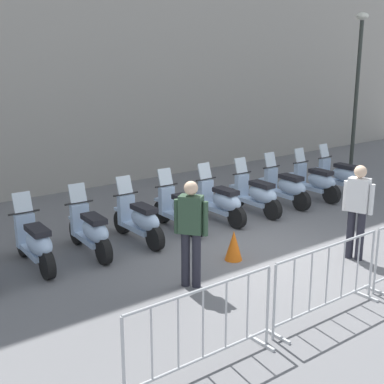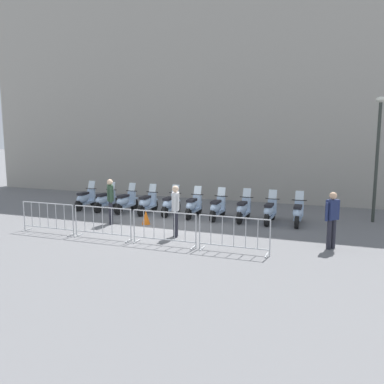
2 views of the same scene
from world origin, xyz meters
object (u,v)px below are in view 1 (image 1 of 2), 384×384
at_px(traffic_cone, 234,245).
at_px(motorcycle_1, 35,243).
at_px(motorcycle_7, 286,188).
at_px(motorcycle_2, 91,231).
at_px(motorcycle_4, 180,210).
at_px(barrier_segment_0, 203,331).
at_px(motorcycle_3, 140,220).
at_px(motorcycle_6, 256,195).
at_px(officer_mid_plaza, 191,228).
at_px(motorcycle_9, 340,176).
at_px(motorcycle_5, 221,202).
at_px(officer_by_barriers, 358,207).
at_px(barrier_segment_1, 327,282).
at_px(motorcycle_8, 315,182).
at_px(street_lamp, 358,75).

bearing_deg(traffic_cone, motorcycle_1, 141.95).
bearing_deg(motorcycle_7, motorcycle_2, 173.83).
distance_m(motorcycle_4, barrier_segment_0, 5.09).
relative_size(motorcycle_3, motorcycle_6, 1.00).
xyz_separation_m(motorcycle_3, motorcycle_6, (3.13, -0.39, 0.00)).
distance_m(officer_mid_plaza, traffic_cone, 1.52).
distance_m(motorcycle_6, officer_mid_plaza, 4.24).
distance_m(barrier_segment_0, traffic_cone, 3.52).
xyz_separation_m(motorcycle_1, barrier_segment_0, (-0.14, -4.17, 0.07)).
distance_m(motorcycle_3, motorcycle_9, 6.32).
height_order(motorcycle_5, officer_mid_plaza, officer_mid_plaza).
height_order(motorcycle_2, officer_by_barriers, officer_by_barriers).
bearing_deg(motorcycle_1, motorcycle_7, -6.32).
xyz_separation_m(barrier_segment_1, officer_by_barriers, (2.27, 0.81, 0.46)).
height_order(officer_mid_plaza, traffic_cone, officer_mid_plaza).
relative_size(motorcycle_3, motorcycle_8, 1.00).
xyz_separation_m(motorcycle_1, motorcycle_7, (6.28, -0.70, 0.00)).
height_order(motorcycle_7, street_lamp, street_lamp).
bearing_deg(barrier_segment_0, motorcycle_4, 49.77).
bearing_deg(motorcycle_5, motorcycle_4, 170.06).
relative_size(barrier_segment_1, traffic_cone, 3.85).
xyz_separation_m(barrier_segment_1, street_lamp, (9.19, 4.75, 2.45)).
relative_size(motorcycle_3, motorcycle_7, 1.00).
distance_m(motorcycle_1, motorcycle_2, 1.05).
xyz_separation_m(motorcycle_5, motorcycle_7, (2.09, -0.23, 0.00)).
distance_m(officer_by_barriers, traffic_cone, 2.30).
bearing_deg(motorcycle_5, motorcycle_9, -6.61).
bearing_deg(officer_by_barriers, motorcycle_5, 92.64).
bearing_deg(motorcycle_4, motorcycle_1, 174.82).
bearing_deg(motorcycle_1, motorcycle_3, -6.78).
xyz_separation_m(street_lamp, officer_by_barriers, (-6.92, -3.94, -2.00)).
bearing_deg(motorcycle_9, traffic_cone, -168.17).
distance_m(barrier_segment_1, traffic_cone, 2.41).
distance_m(street_lamp, officer_by_barriers, 8.21).
height_order(motorcycle_2, motorcycle_8, same).
distance_m(motorcycle_4, motorcycle_7, 3.16).
distance_m(street_lamp, officer_mid_plaza, 10.41).
distance_m(motorcycle_7, motorcycle_8, 1.05).
relative_size(motorcycle_4, officer_mid_plaza, 1.00).
distance_m(barrier_segment_0, street_lamp, 12.48).
height_order(motorcycle_3, motorcycle_5, same).
distance_m(motorcycle_3, street_lamp, 9.52).
height_order(motorcycle_1, street_lamp, street_lamp).
xyz_separation_m(motorcycle_4, motorcycle_6, (2.08, -0.35, 0.00)).
height_order(barrier_segment_1, officer_mid_plaza, officer_mid_plaza).
xyz_separation_m(motorcycle_4, motorcycle_9, (5.22, -0.67, 0.00)).
distance_m(motorcycle_3, traffic_cone, 2.00).
height_order(motorcycle_4, street_lamp, street_lamp).
height_order(motorcycle_5, traffic_cone, motorcycle_5).
relative_size(motorcycle_8, street_lamp, 0.36).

